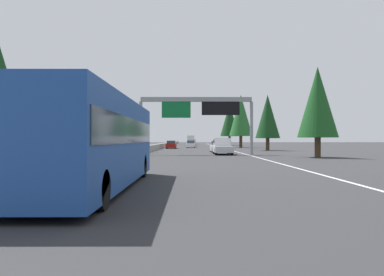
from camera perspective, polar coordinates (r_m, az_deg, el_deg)
name	(u,v)px	position (r m, az deg, el deg)	size (l,w,h in m)	color
ground_plane	(158,150)	(62.17, -5.08, -1.77)	(320.00, 320.00, 0.00)	#2D2D30
median_barrier	(165,145)	(82.13, -4.12, -1.07)	(180.00, 0.56, 0.90)	gray
shoulder_stripe_right	(223,148)	(72.24, 4.74, -1.55)	(160.00, 0.16, 0.01)	silver
shoulder_stripe_median	(164,148)	(72.12, -4.22, -1.55)	(160.00, 0.16, 0.01)	silver
sign_gantry_overhead	(198,109)	(42.25, 0.87, 4.39)	(0.50, 12.68, 6.40)	gray
bus_far_right	(96,139)	(13.56, -14.22, -0.21)	(11.50, 2.55, 3.10)	#1E4793
pickup_far_center	(222,146)	(43.55, 4.56, -1.25)	(5.60, 2.00, 1.86)	silver
sedan_distant_b	(171,145)	(69.78, -3.13, -1.04)	(4.40, 1.80, 1.47)	maroon
minivan_far_left	(192,142)	(96.36, -0.04, -0.65)	(5.00, 1.95, 1.69)	silver
sedan_near_center	(191,144)	(77.37, -0.20, -0.96)	(4.40, 1.80, 1.47)	white
box_truck_near_right	(191,140)	(129.78, -0.18, -0.24)	(8.50, 2.40, 2.95)	white
sedan_mid_right	(217,147)	(51.44, 3.83, -1.34)	(4.40, 1.80, 1.47)	white
oncoming_near	(137,144)	(58.80, -8.31, -0.97)	(5.60, 2.00, 1.86)	slate
conifer_right_near	(318,102)	(37.90, 18.35, 5.12)	(3.78, 3.78, 8.60)	#4C3823
conifer_right_mid	(268,117)	(59.39, 11.29, 3.16)	(3.76, 3.76, 8.55)	#4C3823
conifer_right_far	(241,115)	(78.74, 7.34, 3.38)	(4.79, 4.79, 10.90)	#4C3823
conifer_right_distant	(230,120)	(105.37, 5.66, 2.75)	(5.15, 5.15, 11.71)	#4C3823
conifer_left_mid	(81,104)	(84.99, -16.29, 4.90)	(6.69, 6.69, 15.21)	#4C3823
conifer_left_far	(96,107)	(96.99, -14.24, 4.54)	(7.01, 7.01, 15.94)	#4C3823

